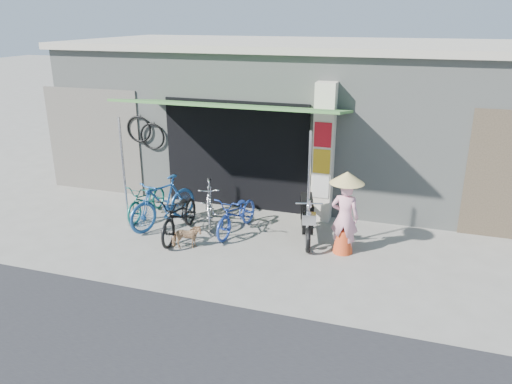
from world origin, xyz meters
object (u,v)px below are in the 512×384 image
(bike_teal, at_px, (147,199))
(bike_black, at_px, (180,215))
(moped, at_px, (307,217))
(street_dog, at_px, (187,237))
(nun, at_px, (345,213))
(bike_silver, at_px, (209,203))
(bike_navy, at_px, (237,214))
(bike_blue, at_px, (163,202))

(bike_teal, relative_size, bike_black, 0.87)
(bike_teal, distance_m, moped, 3.64)
(bike_teal, distance_m, street_dog, 1.99)
(street_dog, xyz_separation_m, nun, (2.90, 0.78, 0.57))
(bike_black, distance_m, bike_silver, 0.87)
(bike_teal, bearing_deg, street_dog, -36.96)
(bike_silver, bearing_deg, bike_teal, 160.66)
(bike_silver, distance_m, moped, 2.17)
(bike_navy, bearing_deg, bike_silver, 167.51)
(bike_silver, bearing_deg, bike_black, -132.59)
(bike_black, bearing_deg, bike_blue, 141.52)
(bike_navy, bearing_deg, bike_black, -143.97)
(bike_navy, distance_m, street_dog, 1.24)
(bike_silver, bearing_deg, bike_navy, -43.65)
(moped, xyz_separation_m, nun, (0.81, -0.45, 0.35))
(bike_silver, height_order, street_dog, bike_silver)
(bike_blue, distance_m, bike_black, 0.70)
(bike_navy, height_order, nun, nun)
(bike_navy, bearing_deg, nun, 2.24)
(bike_blue, height_order, street_dog, bike_blue)
(bike_silver, relative_size, moped, 0.89)
(bike_navy, height_order, moped, moped)
(moped, bearing_deg, bike_blue, 171.79)
(street_dog, bearing_deg, nun, -100.42)
(bike_blue, bearing_deg, bike_silver, 47.86)
(street_dog, bearing_deg, bike_silver, -22.27)
(bike_blue, bearing_deg, bike_black, -12.55)
(bike_blue, bearing_deg, moped, 27.92)
(nun, bearing_deg, bike_silver, -8.02)
(bike_navy, xyz_separation_m, nun, (2.24, -0.26, 0.40))
(bike_silver, bearing_deg, nun, -32.73)
(bike_blue, distance_m, bike_navy, 1.62)
(street_dog, distance_m, moped, 2.43)
(bike_navy, relative_size, nun, 0.98)
(bike_teal, distance_m, bike_navy, 2.23)
(nun, bearing_deg, moped, -26.54)
(bike_navy, distance_m, nun, 2.29)
(moped, bearing_deg, bike_black, -178.13)
(bike_black, relative_size, bike_navy, 1.11)
(bike_black, bearing_deg, bike_silver, 65.51)
(bike_teal, xyz_separation_m, bike_black, (1.18, -0.74, 0.06))
(street_dog, bearing_deg, moped, -85.09)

